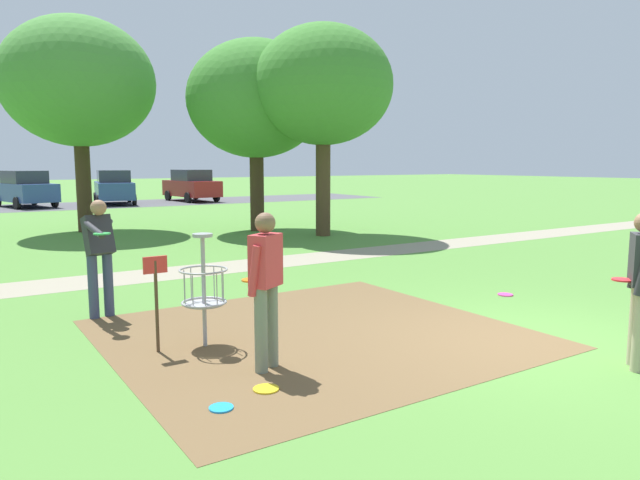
{
  "coord_description": "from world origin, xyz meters",
  "views": [
    {
      "loc": [
        -6.1,
        -4.4,
        2.22
      ],
      "look_at": [
        -1.06,
        3.34,
        1.0
      ],
      "focal_mm": 32.66,
      "sensor_mm": 36.0,
      "label": 1
    }
  ],
  "objects_px": {
    "disc_golf_basket": "(199,286)",
    "tree_near_right": "(78,83)",
    "player_foreground_watching": "(99,250)",
    "frisbee_mid_grass": "(266,389)",
    "parked_car_center_right": "(192,185)",
    "player_waiting_left": "(266,282)",
    "frisbee_near_basket": "(505,295)",
    "frisbee_by_tee": "(221,408)",
    "tree_near_left": "(323,86)",
    "parked_car_center_left": "(114,187)",
    "parked_car_leftmost": "(25,189)",
    "tree_mid_left": "(256,100)"
  },
  "relations": [
    {
      "from": "tree_near_left",
      "to": "disc_golf_basket",
      "type": "bearing_deg",
      "value": -131.13
    },
    {
      "from": "frisbee_near_basket",
      "to": "tree_near_right",
      "type": "height_order",
      "value": "tree_near_right"
    },
    {
      "from": "frisbee_mid_grass",
      "to": "player_waiting_left",
      "type": "bearing_deg",
      "value": 61.46
    },
    {
      "from": "frisbee_near_basket",
      "to": "frisbee_mid_grass",
      "type": "relative_size",
      "value": 0.98
    },
    {
      "from": "tree_near_left",
      "to": "tree_near_right",
      "type": "distance_m",
      "value": 7.82
    },
    {
      "from": "tree_near_right",
      "to": "parked_car_center_right",
      "type": "xyz_separation_m",
      "value": [
        8.45,
        12.75,
        -3.82
      ]
    },
    {
      "from": "frisbee_near_basket",
      "to": "parked_car_leftmost",
      "type": "xyz_separation_m",
      "value": [
        -4.32,
        26.58,
        0.91
      ]
    },
    {
      "from": "parked_car_leftmost",
      "to": "parked_car_center_right",
      "type": "bearing_deg",
      "value": -1.32
    },
    {
      "from": "tree_near_left",
      "to": "parked_car_center_right",
      "type": "bearing_deg",
      "value": 81.95
    },
    {
      "from": "frisbee_near_basket",
      "to": "parked_car_center_left",
      "type": "bearing_deg",
      "value": 90.06
    },
    {
      "from": "tree_mid_left",
      "to": "frisbee_near_basket",
      "type": "bearing_deg",
      "value": -94.25
    },
    {
      "from": "frisbee_by_tee",
      "to": "tree_near_left",
      "type": "relative_size",
      "value": 0.04
    },
    {
      "from": "frisbee_near_basket",
      "to": "tree_mid_left",
      "type": "bearing_deg",
      "value": 85.75
    },
    {
      "from": "disc_golf_basket",
      "to": "frisbee_near_basket",
      "type": "height_order",
      "value": "disc_golf_basket"
    },
    {
      "from": "player_waiting_left",
      "to": "parked_car_leftmost",
      "type": "bearing_deg",
      "value": 88.44
    },
    {
      "from": "disc_golf_basket",
      "to": "player_waiting_left",
      "type": "xyz_separation_m",
      "value": [
        0.32,
        -1.12,
        0.21
      ]
    },
    {
      "from": "frisbee_mid_grass",
      "to": "parked_car_leftmost",
      "type": "xyz_separation_m",
      "value": [
        1.03,
        28.05,
        0.91
      ]
    },
    {
      "from": "frisbee_by_tee",
      "to": "tree_mid_left",
      "type": "relative_size",
      "value": 0.04
    },
    {
      "from": "disc_golf_basket",
      "to": "frisbee_by_tee",
      "type": "distance_m",
      "value": 2.03
    },
    {
      "from": "frisbee_by_tee",
      "to": "frisbee_mid_grass",
      "type": "height_order",
      "value": "same"
    },
    {
      "from": "disc_golf_basket",
      "to": "tree_near_right",
      "type": "distance_m",
      "value": 14.1
    },
    {
      "from": "parked_car_center_left",
      "to": "tree_near_left",
      "type": "bearing_deg",
      "value": -83.75
    },
    {
      "from": "player_waiting_left",
      "to": "tree_near_left",
      "type": "relative_size",
      "value": 0.27
    },
    {
      "from": "player_foreground_watching",
      "to": "frisbee_near_basket",
      "type": "height_order",
      "value": "player_foreground_watching"
    },
    {
      "from": "disc_golf_basket",
      "to": "frisbee_mid_grass",
      "type": "relative_size",
      "value": 5.35
    },
    {
      "from": "player_foreground_watching",
      "to": "parked_car_center_right",
      "type": "relative_size",
      "value": 0.39
    },
    {
      "from": "frisbee_mid_grass",
      "to": "parked_car_center_right",
      "type": "bearing_deg",
      "value": 70.64
    },
    {
      "from": "player_waiting_left",
      "to": "frisbee_mid_grass",
      "type": "distance_m",
      "value": 1.13
    },
    {
      "from": "disc_golf_basket",
      "to": "frisbee_by_tee",
      "type": "height_order",
      "value": "disc_golf_basket"
    },
    {
      "from": "frisbee_near_basket",
      "to": "parked_car_center_left",
      "type": "height_order",
      "value": "parked_car_center_left"
    },
    {
      "from": "tree_near_right",
      "to": "parked_car_center_left",
      "type": "bearing_deg",
      "value": 72.42
    },
    {
      "from": "player_foreground_watching",
      "to": "frisbee_near_basket",
      "type": "distance_m",
      "value": 6.54
    },
    {
      "from": "player_foreground_watching",
      "to": "parked_car_leftmost",
      "type": "height_order",
      "value": "parked_car_leftmost"
    },
    {
      "from": "tree_near_right",
      "to": "player_foreground_watching",
      "type": "bearing_deg",
      "value": -100.2
    },
    {
      "from": "parked_car_leftmost",
      "to": "player_waiting_left",
      "type": "bearing_deg",
      "value": -91.56
    },
    {
      "from": "player_waiting_left",
      "to": "parked_car_leftmost",
      "type": "relative_size",
      "value": 0.38
    },
    {
      "from": "frisbee_by_tee",
      "to": "tree_near_left",
      "type": "height_order",
      "value": "tree_near_left"
    },
    {
      "from": "frisbee_near_basket",
      "to": "parked_car_leftmost",
      "type": "height_order",
      "value": "parked_car_leftmost"
    },
    {
      "from": "disc_golf_basket",
      "to": "player_waiting_left",
      "type": "bearing_deg",
      "value": -74.16
    },
    {
      "from": "frisbee_mid_grass",
      "to": "tree_near_left",
      "type": "height_order",
      "value": "tree_near_left"
    },
    {
      "from": "frisbee_by_tee",
      "to": "parked_car_center_right",
      "type": "distance_m",
      "value": 29.89
    },
    {
      "from": "disc_golf_basket",
      "to": "player_foreground_watching",
      "type": "relative_size",
      "value": 0.81
    },
    {
      "from": "disc_golf_basket",
      "to": "parked_car_center_left",
      "type": "xyz_separation_m",
      "value": [
        5.36,
        26.05,
        0.17
      ]
    },
    {
      "from": "frisbee_mid_grass",
      "to": "tree_mid_left",
      "type": "bearing_deg",
      "value": 63.36
    },
    {
      "from": "frisbee_mid_grass",
      "to": "tree_mid_left",
      "type": "xyz_separation_m",
      "value": [
        6.15,
        12.27,
        4.24
      ]
    },
    {
      "from": "player_waiting_left",
      "to": "parked_car_center_right",
      "type": "height_order",
      "value": "parked_car_center_right"
    },
    {
      "from": "parked_car_center_right",
      "to": "frisbee_by_tee",
      "type": "bearing_deg",
      "value": -110.25
    },
    {
      "from": "frisbee_by_tee",
      "to": "tree_near_left",
      "type": "xyz_separation_m",
      "value": [
        7.82,
        10.18,
        4.5
      ]
    },
    {
      "from": "disc_golf_basket",
      "to": "parked_car_leftmost",
      "type": "distance_m",
      "value": 26.43
    },
    {
      "from": "player_waiting_left",
      "to": "frisbee_mid_grass",
      "type": "xyz_separation_m",
      "value": [
        -0.28,
        -0.52,
        -0.96
      ]
    }
  ]
}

